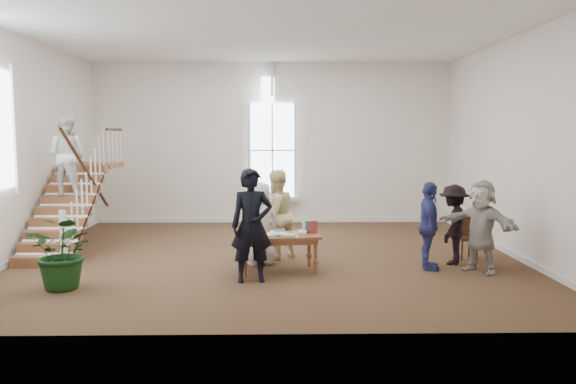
{
  "coord_description": "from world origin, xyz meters",
  "views": [
    {
      "loc": [
        0.16,
        -11.36,
        2.53
      ],
      "look_at": [
        0.37,
        0.4,
        1.29
      ],
      "focal_mm": 35.0,
      "sensor_mm": 36.0,
      "label": 1
    }
  ],
  "objects_px": {
    "police_officer": "(252,225)",
    "elderly_woman": "(260,223)",
    "woman_cluster_a": "(429,226)",
    "woman_cluster_b": "(453,224)",
    "woman_cluster_c": "(481,226)",
    "side_chair": "(464,233)",
    "person_yellow": "(276,215)",
    "floor_plant": "(64,252)",
    "library_table": "(278,239)"
  },
  "relations": [
    {
      "from": "elderly_woman",
      "to": "woman_cluster_a",
      "type": "distance_m",
      "value": 3.17
    },
    {
      "from": "woman_cluster_c",
      "to": "side_chair",
      "type": "height_order",
      "value": "woman_cluster_c"
    },
    {
      "from": "woman_cluster_a",
      "to": "police_officer",
      "type": "bearing_deg",
      "value": 113.02
    },
    {
      "from": "elderly_woman",
      "to": "floor_plant",
      "type": "xyz_separation_m",
      "value": [
        -3.12,
        -1.67,
        -0.19
      ]
    },
    {
      "from": "library_table",
      "to": "police_officer",
      "type": "distance_m",
      "value": 0.86
    },
    {
      "from": "elderly_woman",
      "to": "woman_cluster_a",
      "type": "xyz_separation_m",
      "value": [
        3.14,
        -0.46,
        0.02
      ]
    },
    {
      "from": "woman_cluster_b",
      "to": "side_chair",
      "type": "relative_size",
      "value": 1.68
    },
    {
      "from": "library_table",
      "to": "side_chair",
      "type": "xyz_separation_m",
      "value": [
        3.78,
        1.07,
        -0.1
      ]
    },
    {
      "from": "woman_cluster_a",
      "to": "library_table",
      "type": "bearing_deg",
      "value": 102.3
    },
    {
      "from": "woman_cluster_c",
      "to": "person_yellow",
      "type": "bearing_deg",
      "value": -146.2
    },
    {
      "from": "woman_cluster_a",
      "to": "woman_cluster_b",
      "type": "distance_m",
      "value": 0.75
    },
    {
      "from": "woman_cluster_b",
      "to": "woman_cluster_c",
      "type": "relative_size",
      "value": 0.91
    },
    {
      "from": "floor_plant",
      "to": "side_chair",
      "type": "relative_size",
      "value": 1.33
    },
    {
      "from": "floor_plant",
      "to": "person_yellow",
      "type": "bearing_deg",
      "value": 32.38
    },
    {
      "from": "police_officer",
      "to": "woman_cluster_a",
      "type": "bearing_deg",
      "value": 6.04
    },
    {
      "from": "police_officer",
      "to": "elderly_woman",
      "type": "height_order",
      "value": "police_officer"
    },
    {
      "from": "police_officer",
      "to": "woman_cluster_a",
      "type": "relative_size",
      "value": 1.18
    },
    {
      "from": "person_yellow",
      "to": "floor_plant",
      "type": "distance_m",
      "value": 4.06
    },
    {
      "from": "floor_plant",
      "to": "side_chair",
      "type": "distance_m",
      "value": 7.55
    },
    {
      "from": "person_yellow",
      "to": "elderly_woman",
      "type": "bearing_deg",
      "value": 20.96
    },
    {
      "from": "elderly_woman",
      "to": "police_officer",
      "type": "bearing_deg",
      "value": 60.56
    },
    {
      "from": "library_table",
      "to": "woman_cluster_b",
      "type": "height_order",
      "value": "woman_cluster_b"
    },
    {
      "from": "woman_cluster_a",
      "to": "woman_cluster_b",
      "type": "height_order",
      "value": "woman_cluster_a"
    },
    {
      "from": "person_yellow",
      "to": "woman_cluster_b",
      "type": "xyz_separation_m",
      "value": [
        3.44,
        -0.51,
        -0.13
      ]
    },
    {
      "from": "police_officer",
      "to": "woman_cluster_b",
      "type": "relative_size",
      "value": 1.25
    },
    {
      "from": "person_yellow",
      "to": "woman_cluster_c",
      "type": "distance_m",
      "value": 3.92
    },
    {
      "from": "person_yellow",
      "to": "woman_cluster_c",
      "type": "bearing_deg",
      "value": 124.65
    },
    {
      "from": "woman_cluster_c",
      "to": "floor_plant",
      "type": "height_order",
      "value": "woman_cluster_c"
    },
    {
      "from": "woman_cluster_c",
      "to": "woman_cluster_b",
      "type": "bearing_deg",
      "value": 165.85
    },
    {
      "from": "woman_cluster_a",
      "to": "side_chair",
      "type": "bearing_deg",
      "value": -37.17
    },
    {
      "from": "police_officer",
      "to": "side_chair",
      "type": "relative_size",
      "value": 2.1
    },
    {
      "from": "elderly_woman",
      "to": "person_yellow",
      "type": "bearing_deg",
      "value": -145.83
    },
    {
      "from": "woman_cluster_a",
      "to": "floor_plant",
      "type": "distance_m",
      "value": 6.38
    },
    {
      "from": "woman_cluster_a",
      "to": "floor_plant",
      "type": "bearing_deg",
      "value": 110.28
    },
    {
      "from": "elderly_woman",
      "to": "woman_cluster_b",
      "type": "xyz_separation_m",
      "value": [
        3.74,
        -0.01,
        -0.03
      ]
    },
    {
      "from": "woman_cluster_a",
      "to": "woman_cluster_c",
      "type": "bearing_deg",
      "value": -93.15
    },
    {
      "from": "police_officer",
      "to": "floor_plant",
      "type": "relative_size",
      "value": 1.58
    },
    {
      "from": "woman_cluster_a",
      "to": "floor_plant",
      "type": "relative_size",
      "value": 1.33
    },
    {
      "from": "person_yellow",
      "to": "woman_cluster_b",
      "type": "distance_m",
      "value": 3.48
    },
    {
      "from": "woman_cluster_a",
      "to": "woman_cluster_c",
      "type": "height_order",
      "value": "woman_cluster_c"
    },
    {
      "from": "woman_cluster_b",
      "to": "side_chair",
      "type": "height_order",
      "value": "woman_cluster_b"
    },
    {
      "from": "elderly_woman",
      "to": "side_chair",
      "type": "distance_m",
      "value": 4.16
    },
    {
      "from": "elderly_woman",
      "to": "side_chair",
      "type": "relative_size",
      "value": 1.74
    },
    {
      "from": "library_table",
      "to": "woman_cluster_c",
      "type": "xyz_separation_m",
      "value": [
        3.7,
        -0.06,
        0.24
      ]
    },
    {
      "from": "floor_plant",
      "to": "police_officer",
      "type": "bearing_deg",
      "value": 7.9
    },
    {
      "from": "elderly_woman",
      "to": "woman_cluster_c",
      "type": "relative_size",
      "value": 0.95
    },
    {
      "from": "police_officer",
      "to": "person_yellow",
      "type": "bearing_deg",
      "value": 69.52
    },
    {
      "from": "woman_cluster_b",
      "to": "person_yellow",
      "type": "bearing_deg",
      "value": -70.25
    },
    {
      "from": "elderly_woman",
      "to": "woman_cluster_c",
      "type": "distance_m",
      "value": 4.09
    },
    {
      "from": "elderly_woman",
      "to": "side_chair",
      "type": "xyz_separation_m",
      "value": [
        4.12,
        0.47,
        -0.29
      ]
    }
  ]
}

